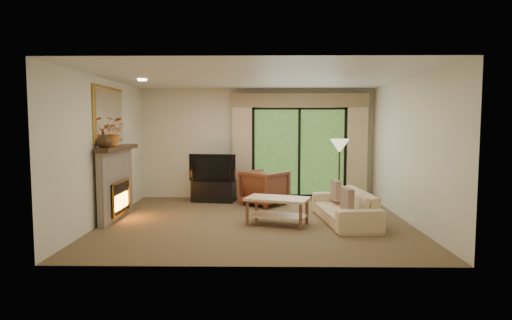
{
  "coord_description": "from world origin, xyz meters",
  "views": [
    {
      "loc": [
        0.11,
        -7.71,
        1.79
      ],
      "look_at": [
        0.0,
        0.3,
        1.1
      ],
      "focal_mm": 30.0,
      "sensor_mm": 36.0,
      "label": 1
    }
  ],
  "objects_px": {
    "media_console": "(214,191)",
    "sofa": "(344,207)",
    "armchair": "(265,188)",
    "coffee_table": "(277,211)"
  },
  "relations": [
    {
      "from": "media_console",
      "to": "sofa",
      "type": "height_order",
      "value": "sofa"
    },
    {
      "from": "media_console",
      "to": "sofa",
      "type": "xyz_separation_m",
      "value": [
        2.6,
        -2.02,
        0.05
      ]
    },
    {
      "from": "armchair",
      "to": "sofa",
      "type": "bearing_deg",
      "value": 172.15
    },
    {
      "from": "armchair",
      "to": "sofa",
      "type": "relative_size",
      "value": 0.43
    },
    {
      "from": "sofa",
      "to": "media_console",
      "type": "bearing_deg",
      "value": -133.5
    },
    {
      "from": "armchair",
      "to": "coffee_table",
      "type": "relative_size",
      "value": 0.78
    },
    {
      "from": "sofa",
      "to": "armchair",
      "type": "bearing_deg",
      "value": -144.1
    },
    {
      "from": "media_console",
      "to": "armchair",
      "type": "height_order",
      "value": "armchair"
    },
    {
      "from": "media_console",
      "to": "sofa",
      "type": "bearing_deg",
      "value": -29.3
    },
    {
      "from": "media_console",
      "to": "sofa",
      "type": "relative_size",
      "value": 0.49
    }
  ]
}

